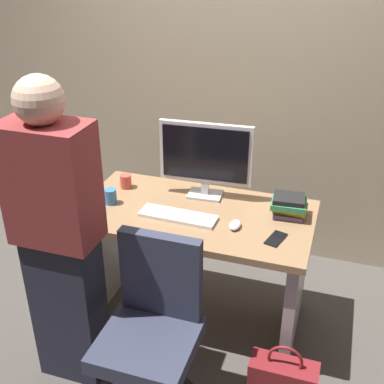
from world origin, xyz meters
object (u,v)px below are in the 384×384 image
desk (195,248)px  office_chair (152,341)px  monitor (206,156)px  mouse (235,225)px  cup_by_monitor (126,181)px  handbag (282,382)px  cup_near_keyboard (111,196)px  keyboard (178,216)px  book_stack (289,206)px  person_at_desk (59,240)px  cell_phone (276,239)px

desk → office_chair: size_ratio=1.40×
monitor → mouse: 0.46m
cup_by_monitor → handbag: cup_by_monitor is taller
cup_near_keyboard → keyboard: bearing=-4.6°
book_stack → handbag: (0.11, -0.60, -0.68)m
office_chair → cup_by_monitor: (-0.51, 0.84, 0.37)m
book_stack → handbag: book_stack is taller
handbag → monitor: bearing=132.5°
desk → monitor: monitor is taller
mouse → office_chair: bearing=-112.2°
keyboard → mouse: 0.32m
book_stack → mouse: bearing=-139.6°
keyboard → book_stack: (0.57, 0.21, 0.05)m
book_stack → cup_near_keyboard: bearing=-170.0°
person_at_desk → keyboard: size_ratio=3.81×
desk → keyboard: keyboard is taller
cup_by_monitor → cup_near_keyboard: bearing=-89.3°
cup_by_monitor → book_stack: bearing=-2.0°
office_chair → cell_phone: office_chair is taller
person_at_desk → keyboard: bearing=50.4°
desk → office_chair: office_chair is taller
person_at_desk → keyboard: (0.42, 0.51, -0.08)m
office_chair → book_stack: 1.03m
monitor → cup_near_keyboard: monitor is taller
desk → cup_near_keyboard: 0.57m
monitor → cup_near_keyboard: size_ratio=6.04×
handbag → cup_by_monitor: bearing=150.5°
keyboard → book_stack: 0.61m
office_chair → keyboard: 0.69m
keyboard → cell_phone: bearing=-3.3°
monitor → keyboard: size_ratio=1.26×
book_stack → office_chair: bearing=-121.4°
person_at_desk → handbag: 1.32m
mouse → book_stack: 0.33m
office_chair → handbag: bearing=19.2°
cup_by_monitor → office_chair: bearing=-59.1°
cup_by_monitor → handbag: 1.44m
keyboard → mouse: bearing=1.2°
person_at_desk → cup_near_keyboard: person_at_desk is taller
cup_near_keyboard → person_at_desk: bearing=-89.8°
desk → office_chair: bearing=-89.0°
person_at_desk → mouse: 0.90m
person_at_desk → book_stack: (1.00, 0.72, -0.02)m
book_stack → handbag: size_ratio=0.52×
desk → office_chair: 0.70m
mouse → book_stack: (0.25, 0.21, 0.05)m
person_at_desk → cup_near_keyboard: size_ratio=18.30×
monitor → handbag: size_ratio=1.43×
monitor → book_stack: (0.51, -0.08, -0.19)m
cell_phone → office_chair: bearing=-115.4°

